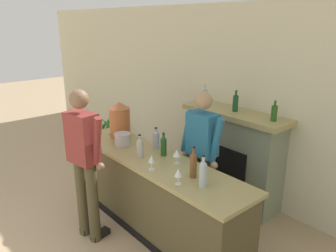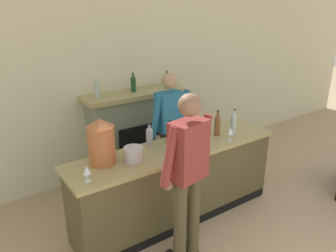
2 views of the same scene
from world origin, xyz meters
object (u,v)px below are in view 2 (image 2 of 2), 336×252
wine_bottle_burgundy_dark (170,133)px  fireplace_stone (135,133)px  wine_glass_back_row (190,130)px  wine_glass_mid_counter (87,170)px  wine_bottle_port_short (149,135)px  wine_bottle_merlot_tall (234,123)px  wine_bottle_chardonnay_pale (171,142)px  wine_glass_front_right (203,139)px  copper_dispenser (101,141)px  ice_bucket_steel (133,154)px  wine_glass_front_left (230,131)px  person_customer (188,175)px  person_bartender (170,129)px  wine_bottle_cabernet_heavy (217,124)px

wine_bottle_burgundy_dark → fireplace_stone: bearing=82.7°
wine_glass_back_row → wine_glass_mid_counter: 1.48m
wine_bottle_port_short → wine_bottle_merlot_tall: size_ratio=0.82×
fireplace_stone → wine_glass_mid_counter: 2.02m
wine_bottle_chardonnay_pale → wine_bottle_port_short: bearing=105.6°
wine_glass_front_right → wine_glass_back_row: bearing=79.7°
copper_dispenser → ice_bucket_steel: size_ratio=2.34×
wine_bottle_merlot_tall → wine_glass_mid_counter: (-2.03, -0.10, -0.03)m
wine_glass_back_row → wine_glass_mid_counter: size_ratio=1.00×
fireplace_stone → wine_glass_front_right: bearing=-87.4°
wine_bottle_chardonnay_pale → ice_bucket_steel: bearing=173.8°
wine_bottle_chardonnay_pale → wine_glass_front_right: wine_bottle_chardonnay_pale is taller
copper_dispenser → wine_bottle_port_short: size_ratio=1.81×
wine_bottle_chardonnay_pale → wine_bottle_merlot_tall: size_ratio=0.83×
wine_glass_front_left → person_customer: bearing=-155.0°
fireplace_stone → ice_bucket_steel: (-0.76, -1.35, 0.36)m
wine_bottle_port_short → wine_glass_back_row: bearing=-12.5°
person_customer → person_bartender: (0.65, 1.22, -0.06)m
copper_dispenser → wine_glass_back_row: copper_dispenser is taller
person_customer → wine_bottle_chardonnay_pale: bearing=69.4°
wine_bottle_cabernet_heavy → wine_glass_back_row: (-0.37, 0.10, -0.03)m
person_customer → wine_bottle_port_short: (0.14, 0.92, 0.07)m
fireplace_stone → wine_glass_back_row: fireplace_stone is taller
wine_glass_front_left → wine_bottle_port_short: bearing=154.1°
person_customer → wine_bottle_cabernet_heavy: size_ratio=5.40×
person_customer → ice_bucket_steel: bearing=108.9°
person_bartender → wine_bottle_cabernet_heavy: person_bartender is taller
wine_glass_back_row → wine_glass_front_right: bearing=-100.3°
wine_bottle_merlot_tall → person_customer: bearing=-153.1°
wine_bottle_merlot_tall → wine_glass_mid_counter: 2.03m
person_bartender → ice_bucket_steel: bearing=-146.8°
fireplace_stone → wine_bottle_port_short: bearing=-110.0°
copper_dispenser → wine_glass_back_row: 1.18m
person_bartender → person_customer: bearing=-117.8°
wine_bottle_cabernet_heavy → wine_glass_back_row: 0.38m
wine_bottle_chardonnay_pale → wine_bottle_merlot_tall: wine_bottle_merlot_tall is taller
copper_dispenser → wine_glass_back_row: (1.17, -0.00, -0.13)m
wine_glass_front_right → ice_bucket_steel: bearing=168.8°
wine_bottle_cabernet_heavy → wine_glass_back_row: bearing=164.7°
ice_bucket_steel → wine_bottle_port_short: size_ratio=0.77×
wine_bottle_burgundy_dark → wine_bottle_merlot_tall: wine_bottle_merlot_tall is taller
wine_bottle_merlot_tall → wine_glass_front_right: wine_bottle_merlot_tall is taller
ice_bucket_steel → wine_bottle_port_short: (0.36, 0.27, 0.05)m
wine_glass_front_right → wine_glass_front_left: (0.44, -0.01, 0.00)m
ice_bucket_steel → wine_glass_back_row: wine_glass_back_row is taller
fireplace_stone → wine_bottle_cabernet_heavy: 1.45m
wine_bottle_cabernet_heavy → wine_glass_front_right: size_ratio=2.02×
fireplace_stone → wine_bottle_burgundy_dark: bearing=-97.3°
copper_dispenser → wine_glass_front_left: size_ratio=2.97×
person_customer → wine_glass_front_right: person_customer is taller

